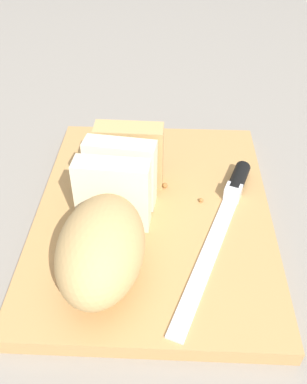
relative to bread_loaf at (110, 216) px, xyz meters
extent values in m
plane|color=gray|center=(0.06, -0.05, -0.07)|extent=(3.00, 3.00, 0.00)
cube|color=tan|center=(0.06, -0.05, -0.06)|extent=(0.40, 0.31, 0.02)
ellipsoid|color=tan|center=(-0.05, 0.00, 0.00)|extent=(0.15, 0.10, 0.09)
cube|color=beige|center=(0.04, 0.00, 0.00)|extent=(0.04, 0.09, 0.09)
cube|color=beige|center=(0.08, 0.00, 0.00)|extent=(0.05, 0.09, 0.10)
cube|color=tan|center=(0.12, -0.01, 0.00)|extent=(0.04, 0.09, 0.09)
cube|color=silver|center=(-0.02, -0.12, -0.05)|extent=(0.22, 0.10, 0.00)
cylinder|color=black|center=(0.12, -0.17, -0.04)|extent=(0.06, 0.04, 0.02)
cube|color=silver|center=(0.09, -0.16, -0.04)|extent=(0.03, 0.03, 0.02)
sphere|color=#996633|center=(0.08, -0.11, -0.04)|extent=(0.01, 0.01, 0.01)
sphere|color=#996633|center=(0.11, -0.06, -0.04)|extent=(0.01, 0.01, 0.01)
camera|label=1|loc=(-0.33, -0.07, 0.33)|focal=38.05mm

